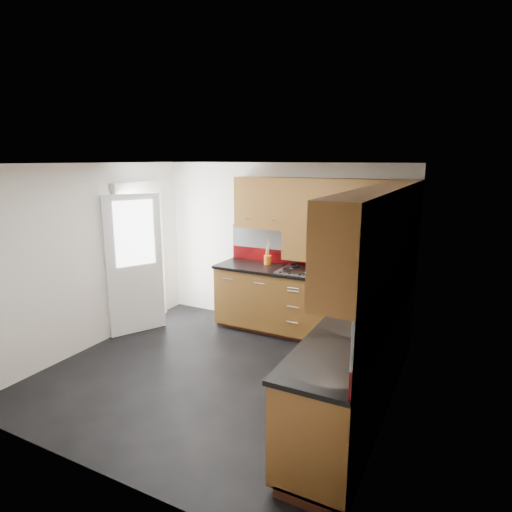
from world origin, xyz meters
The scene contains 14 objects.
room centered at (0.00, 0.00, 1.50)m, with size 4.00×3.80×2.64m.
base_cabinets centered at (1.07, 0.72, 0.44)m, with size 2.70×3.20×0.95m.
countertop centered at (1.05, 0.70, 0.92)m, with size 2.72×3.22×0.04m.
backsplash centered at (1.28, 0.93, 1.21)m, with size 2.70×3.20×0.54m.
upper_cabinets centered at (1.23, 0.78, 1.84)m, with size 2.50×3.20×0.72m.
extractor_hood centered at (0.45, 1.64, 1.28)m, with size 0.60×0.33×0.40m, color brown.
glass_cabinet centered at (1.71, 1.07, 1.87)m, with size 0.32×0.80×0.66m.
back_door centered at (-1.78, 0.75, 1.03)m, with size 0.42×1.19×2.04m.
gas_hob centered at (0.45, 1.47, 0.96)m, with size 0.60×0.53×0.05m.
utensil_pot centered at (-0.14, 1.65, 1.03)m, with size 0.11×0.11×0.38m.
toaster centered at (1.10, 1.58, 1.04)m, with size 0.30×0.20×0.20m.
food_processor centered at (1.63, 0.23, 1.09)m, with size 0.20×0.20×0.33m.
paper_towel centered at (1.67, 0.77, 1.08)m, with size 0.13×0.13×0.28m, color white.
orange_cloth centered at (1.60, 0.88, 0.95)m, with size 0.14×0.12×0.02m, color red.
Camera 1 is at (2.47, -3.85, 2.44)m, focal length 30.00 mm.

